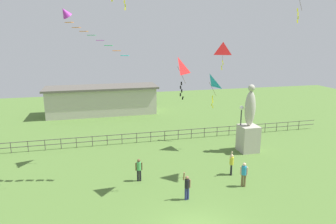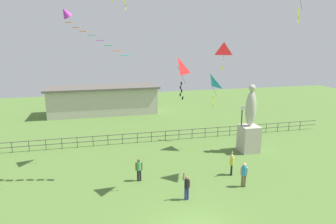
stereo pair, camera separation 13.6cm
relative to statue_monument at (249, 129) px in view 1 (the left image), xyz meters
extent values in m
cube|color=#B2AD9E|center=(0.00, 0.00, -0.82)|extent=(1.51, 1.51, 2.24)
ellipsoid|color=#B2AD9E|center=(0.00, 0.00, 1.77)|extent=(0.90, 0.76, 2.94)
sphere|color=#B2AD9E|center=(0.00, 0.00, 3.49)|extent=(0.56, 0.56, 0.56)
cylinder|color=#38383D|center=(-0.57, 0.37, -0.16)|extent=(0.10, 0.10, 3.57)
sphere|color=white|center=(-0.57, 0.37, 1.78)|extent=(0.36, 0.36, 0.36)
cylinder|color=navy|center=(-7.48, -6.40, -1.56)|extent=(0.13, 0.13, 0.77)
cylinder|color=navy|center=(-7.33, -6.38, -1.56)|extent=(0.13, 0.13, 0.77)
cylinder|color=black|center=(-7.40, -6.39, -0.90)|extent=(0.28, 0.28, 0.54)
sphere|color=#8C6647|center=(-7.40, -6.39, -0.53)|extent=(0.21, 0.21, 0.21)
cylinder|color=#8C6647|center=(-7.59, -6.36, -0.42)|extent=(0.11, 0.19, 0.52)
cylinder|color=#8C6647|center=(-7.22, -6.36, -0.94)|extent=(0.08, 0.08, 0.51)
cylinder|color=black|center=(-3.41, -3.98, -1.55)|extent=(0.13, 0.13, 0.78)
cylinder|color=black|center=(-3.34, -3.85, -1.55)|extent=(0.13, 0.13, 0.78)
cylinder|color=gold|center=(-3.37, -3.92, -0.89)|extent=(0.28, 0.28, 0.55)
sphere|color=beige|center=(-3.37, -3.92, -0.51)|extent=(0.21, 0.21, 0.21)
cylinder|color=beige|center=(-3.50, -4.06, -0.40)|extent=(0.23, 0.18, 0.53)
cylinder|color=beige|center=(-3.28, -3.75, -0.92)|extent=(0.09, 0.09, 0.52)
cylinder|color=black|center=(-9.86, -3.29, -1.54)|extent=(0.14, 0.14, 0.80)
cylinder|color=black|center=(-9.71, -3.30, -1.54)|extent=(0.14, 0.14, 0.80)
cylinder|color=#4CB259|center=(-9.79, -3.29, -0.87)|extent=(0.29, 0.29, 0.56)
sphere|color=brown|center=(-9.79, -3.29, -0.48)|extent=(0.21, 0.21, 0.21)
cylinder|color=brown|center=(-9.98, -3.29, -0.90)|extent=(0.09, 0.09, 0.53)
cylinder|color=brown|center=(-9.59, -3.30, -0.90)|extent=(0.09, 0.09, 0.53)
cylinder|color=brown|center=(-3.28, -5.72, -1.53)|extent=(0.14, 0.14, 0.83)
cylinder|color=brown|center=(-3.43, -5.65, -1.53)|extent=(0.14, 0.14, 0.83)
cylinder|color=#268CBF|center=(-3.36, -5.68, -0.82)|extent=(0.30, 0.30, 0.58)
sphere|color=beige|center=(-3.36, -5.68, -0.42)|extent=(0.22, 0.22, 0.22)
cylinder|color=beige|center=(-3.18, -5.78, -0.86)|extent=(0.09, 0.09, 0.55)
cylinder|color=beige|center=(-3.53, -5.59, -0.86)|extent=(0.09, 0.09, 0.55)
cube|color=yellow|center=(-0.04, -4.95, 9.08)|extent=(0.11, 0.02, 0.21)
cube|color=yellow|center=(0.06, -4.91, 8.86)|extent=(0.10, 0.03, 0.21)
cube|color=yellow|center=(0.11, -4.88, 8.64)|extent=(0.11, 0.05, 0.21)
cube|color=yellow|center=(0.06, -4.90, 8.42)|extent=(0.10, 0.04, 0.21)
cube|color=yellow|center=(-11.13, -3.78, 9.50)|extent=(0.10, 0.03, 0.21)
pyramid|color=red|center=(-7.61, -4.92, 5.82)|extent=(1.08, 1.13, 0.97)
cylinder|color=#4C381E|center=(-7.42, -5.09, 5.33)|extent=(0.41, 0.37, 0.97)
cube|color=black|center=(-7.43, -5.10, 4.84)|extent=(0.09, 0.02, 0.20)
cube|color=black|center=(-7.49, -5.12, 4.62)|extent=(0.09, 0.05, 0.20)
cube|color=black|center=(-7.40, -5.08, 4.40)|extent=(0.08, 0.01, 0.20)
cube|color=black|center=(-7.49, -5.13, 4.18)|extent=(0.10, 0.04, 0.20)
cube|color=black|center=(-7.32, -5.04, 3.96)|extent=(0.12, 0.04, 0.21)
cube|color=yellow|center=(-10.03, 0.08, 9.81)|extent=(0.09, 0.02, 0.20)
cube|color=yellow|center=(-9.98, 0.11, 9.59)|extent=(0.11, 0.05, 0.21)
cube|color=yellow|center=(-10.00, 0.10, 9.37)|extent=(0.10, 0.05, 0.20)
pyramid|color=#198CD1|center=(-3.20, 1.17, 3.90)|extent=(1.01, 1.21, 1.22)
cylinder|color=#4C381E|center=(-2.83, 1.27, 3.30)|extent=(0.76, 0.21, 1.22)
cube|color=yellow|center=(-2.83, 1.27, 2.65)|extent=(0.11, 0.02, 0.21)
cube|color=yellow|center=(-2.82, 1.27, 2.43)|extent=(0.11, 0.04, 0.21)
cube|color=yellow|center=(-2.78, 1.29, 2.21)|extent=(0.11, 0.05, 0.21)
cube|color=yellow|center=(-2.89, 1.24, 1.99)|extent=(0.09, 0.04, 0.20)
cube|color=yellow|center=(-2.75, 1.31, 1.77)|extent=(0.10, 0.02, 0.21)
pyramid|color=red|center=(-1.05, 3.54, 6.49)|extent=(1.20, 0.87, 1.14)
cylinder|color=#4C381E|center=(-1.14, 3.35, 5.92)|extent=(0.20, 0.40, 1.14)
cube|color=yellow|center=(-1.12, 3.36, 5.38)|extent=(0.09, 0.05, 0.20)
cube|color=yellow|center=(-1.06, 3.40, 5.16)|extent=(0.10, 0.02, 0.20)
cube|color=yellow|center=(-1.22, 3.31, 4.94)|extent=(0.11, 0.05, 0.21)
cube|color=yellow|center=(-1.18, 3.33, 4.72)|extent=(0.10, 0.02, 0.21)
cone|color=#B22DB2|center=(-13.84, -1.58, 8.94)|extent=(1.00, 0.93, 0.79)
cube|color=orange|center=(-13.64, -1.73, 8.35)|extent=(0.54, 0.49, 0.03)
cube|color=orange|center=(-13.23, -2.00, 8.04)|extent=(0.55, 0.45, 0.03)
cube|color=orange|center=(-12.80, -2.24, 7.81)|extent=(0.55, 0.45, 0.03)
cube|color=#1EB759|center=(-12.34, -2.42, 7.58)|extent=(0.54, 0.36, 0.03)
cube|color=#B22DB2|center=(-11.86, -2.50, 7.28)|extent=(0.51, 0.27, 0.03)
cube|color=#1EB759|center=(-11.38, -2.59, 6.97)|extent=(0.54, 0.37, 0.03)
cube|color=orange|center=(-10.90, -2.70, 6.65)|extent=(0.53, 0.33, 0.03)
cube|color=#19B2B2|center=(-10.43, -2.84, 6.36)|extent=(0.55, 0.40, 0.03)
cylinder|color=#4C4742|center=(-19.40, 4.31, -1.47)|extent=(0.06, 0.06, 0.95)
cylinder|color=#4C4742|center=(-18.07, 4.31, -1.47)|extent=(0.06, 0.06, 0.95)
cylinder|color=#4C4742|center=(-16.73, 4.31, -1.47)|extent=(0.06, 0.06, 0.95)
cylinder|color=#4C4742|center=(-15.42, 4.31, -1.47)|extent=(0.06, 0.06, 0.95)
cylinder|color=#4C4742|center=(-14.15, 4.31, -1.47)|extent=(0.06, 0.06, 0.95)
cylinder|color=#4C4742|center=(-12.79, 4.31, -1.47)|extent=(0.06, 0.06, 0.95)
cylinder|color=#4C4742|center=(-11.50, 4.31, -1.47)|extent=(0.06, 0.06, 0.95)
cylinder|color=#4C4742|center=(-10.19, 4.31, -1.47)|extent=(0.06, 0.06, 0.95)
cylinder|color=#4C4742|center=(-8.85, 4.31, -1.47)|extent=(0.06, 0.06, 0.95)
cylinder|color=#4C4742|center=(-7.54, 4.31, -1.47)|extent=(0.06, 0.06, 0.95)
cylinder|color=#4C4742|center=(-6.22, 4.31, -1.47)|extent=(0.06, 0.06, 0.95)
cylinder|color=#4C4742|center=(-4.90, 4.31, -1.47)|extent=(0.06, 0.06, 0.95)
cylinder|color=#4C4742|center=(-3.59, 4.31, -1.47)|extent=(0.06, 0.06, 0.95)
cylinder|color=#4C4742|center=(-2.27, 4.31, -1.47)|extent=(0.06, 0.06, 0.95)
cylinder|color=#4C4742|center=(-0.96, 4.31, -1.47)|extent=(0.06, 0.06, 0.95)
cylinder|color=#4C4742|center=(0.31, 4.31, -1.47)|extent=(0.06, 0.06, 0.95)
cylinder|color=#4C4742|center=(1.65, 4.31, -1.47)|extent=(0.06, 0.06, 0.95)
cylinder|color=#4C4742|center=(2.98, 4.31, -1.47)|extent=(0.06, 0.06, 0.95)
cylinder|color=#4C4742|center=(4.28, 4.31, -1.47)|extent=(0.06, 0.06, 0.95)
cylinder|color=#4C4742|center=(5.60, 4.31, -1.47)|extent=(0.06, 0.06, 0.95)
cylinder|color=#4C4742|center=(6.90, 4.31, -1.47)|extent=(0.06, 0.06, 0.95)
cylinder|color=#4C4742|center=(8.22, 4.31, -1.47)|extent=(0.06, 0.06, 0.95)
cube|color=#4C4742|center=(-7.95, 4.31, -1.03)|extent=(36.00, 0.05, 0.05)
cube|color=#4C4742|center=(-7.95, 4.31, -1.47)|extent=(36.00, 0.05, 0.05)
cube|color=#B7B2A3|center=(-11.45, 16.31, -0.32)|extent=(13.17, 3.87, 3.25)
cube|color=#59544C|center=(-11.45, 16.31, 1.43)|extent=(13.77, 4.47, 0.24)
camera|label=1|loc=(-12.41, -21.91, 7.42)|focal=32.38mm
camera|label=2|loc=(-12.28, -21.94, 7.42)|focal=32.38mm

